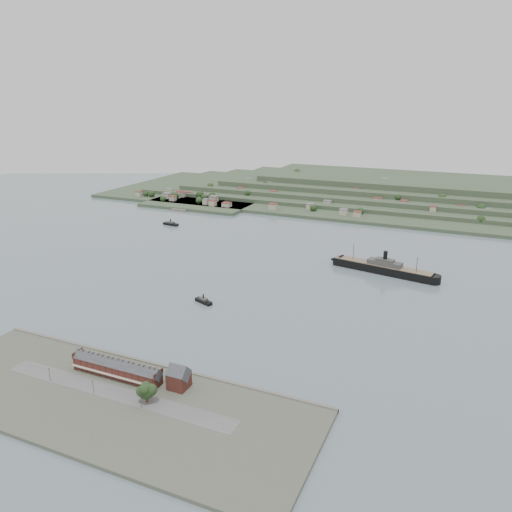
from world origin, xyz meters
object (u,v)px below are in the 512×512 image
at_px(steamship, 380,267).
at_px(tugboat, 204,301).
at_px(fig_tree, 146,391).
at_px(terrace_row, 117,368).
at_px(gabled_building, 179,377).

height_order(steamship, tugboat, steamship).
bearing_deg(steamship, fig_tree, -105.51).
height_order(terrace_row, fig_tree, fig_tree).
bearing_deg(terrace_row, steamship, 67.13).
height_order(steamship, fig_tree, steamship).
distance_m(terrace_row, fig_tree, 33.24).
distance_m(terrace_row, tugboat, 112.37).
bearing_deg(gabled_building, terrace_row, -173.88).
relative_size(terrace_row, steamship, 0.55).
distance_m(terrace_row, steamship, 255.14).
xyz_separation_m(gabled_building, steamship, (61.67, 231.05, -3.67)).
relative_size(steamship, fig_tree, 9.05).
relative_size(gabled_building, fig_tree, 1.26).
height_order(terrace_row, gabled_building, gabled_building).
bearing_deg(terrace_row, tugboat, 94.73).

